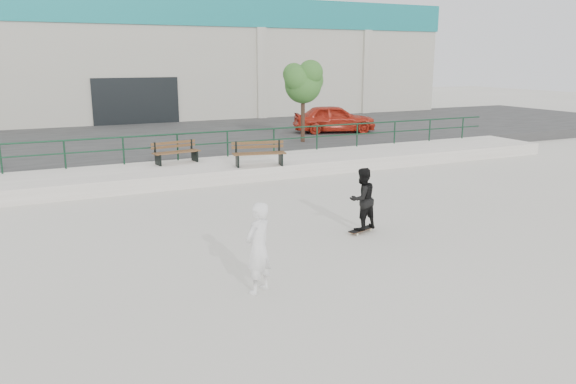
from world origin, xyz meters
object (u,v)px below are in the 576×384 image
bench_left (176,152)px  standing_skater (362,199)px  red_car (334,119)px  skateboard (361,230)px  tree (303,81)px  bench_right (259,154)px  seated_skater (258,248)px

bench_left → standing_skater: size_ratio=1.16×
red_car → standing_skater: red_car is taller
skateboard → tree: bearing=51.1°
standing_skater → bench_left: bearing=-84.8°
red_car → bench_left: bearing=136.0°
tree → skateboard: size_ratio=4.64×
red_car → standing_skater: (-7.36, -14.08, -0.35)m
bench_left → tree: bearing=13.4°
bench_right → red_car: size_ratio=0.47×
standing_skater → seated_skater: seated_skater is taller
bench_left → seated_skater: seated_skater is taller
tree → standing_skater: tree is taller
bench_left → bench_right: (2.57, -1.80, 0.04)m
bench_right → skateboard: bench_right is taller
red_car → seated_skater: bearing=163.7°
red_car → standing_skater: size_ratio=2.72×
bench_left → skateboard: bench_left is taller
skateboard → standing_skater: standing_skater is taller
bench_right → red_car: 10.05m
bench_left → standing_skater: (2.40, -8.87, -0.02)m
bench_right → tree: size_ratio=0.53×
bench_left → bench_right: 3.14m
skateboard → red_car: bearing=43.8°
seated_skater → red_car: bearing=-154.3°
bench_left → bench_right: bearing=-44.7°
bench_left → red_car: red_car is taller
bench_right → seated_skater: (-3.92, -9.38, -0.07)m
bench_left → standing_skater: standing_skater is taller
tree → skateboard: (-4.35, -11.77, -3.22)m
bench_right → skateboard: 7.13m
bench_right → standing_skater: 7.08m
bench_right → red_car: bearing=56.2°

